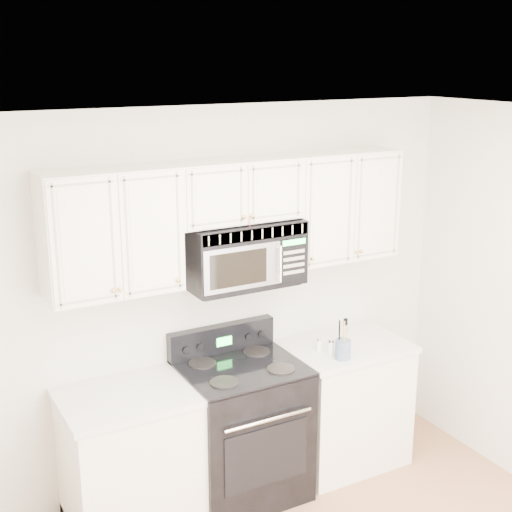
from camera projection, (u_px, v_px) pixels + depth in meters
room at (388, 404)px, 3.38m from camera, size 3.51×3.51×2.61m
base_cabinet_left at (134, 464)px, 4.46m from camera, size 0.86×0.65×0.92m
base_cabinet_right at (343, 406)px, 5.20m from camera, size 0.86×0.65×0.92m
range at (241, 428)px, 4.78m from camera, size 0.78×0.71×1.12m
upper_cabinets at (234, 212)px, 4.55m from camera, size 2.44×0.37×0.75m
microwave at (243, 253)px, 4.62m from camera, size 0.76×0.43×0.42m
utensil_crock at (343, 349)px, 4.80m from camera, size 0.11×0.11×0.29m
shaker_salt at (331, 347)px, 4.86m from camera, size 0.05×0.05×0.11m
shaker_pepper at (319, 345)px, 4.93m from camera, size 0.04×0.04×0.09m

